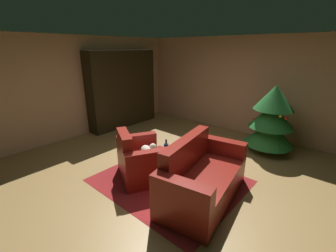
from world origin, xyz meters
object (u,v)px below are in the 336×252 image
at_px(armchair_red, 141,161).
at_px(decorated_tree, 272,118).
at_px(couch_red, 202,178).
at_px(book_stack_on_table, 177,152).
at_px(coffee_table, 177,160).
at_px(bottle_on_table, 166,150).
at_px(bookshelf_unit, 127,90).

relative_size(armchair_red, decorated_tree, 0.79).
xyz_separation_m(couch_red, decorated_tree, (0.20, 2.38, 0.45)).
distance_m(armchair_red, book_stack_on_table, 0.67).
distance_m(coffee_table, decorated_tree, 2.43).
bearing_deg(bottle_on_table, armchair_red, -149.57).
bearing_deg(book_stack_on_table, coffee_table, -47.41).
relative_size(book_stack_on_table, bottle_on_table, 0.71).
xyz_separation_m(bottle_on_table, decorated_tree, (0.95, 2.36, 0.21)).
distance_m(armchair_red, coffee_table, 0.66).
bearing_deg(bottle_on_table, book_stack_on_table, 55.40).
height_order(book_stack_on_table, decorated_tree, decorated_tree).
height_order(armchair_red, decorated_tree, decorated_tree).
height_order(bottle_on_table, decorated_tree, decorated_tree).
distance_m(bookshelf_unit, bottle_on_table, 3.34).
distance_m(coffee_table, book_stack_on_table, 0.13).
bearing_deg(book_stack_on_table, decorated_tree, 69.01).
relative_size(coffee_table, bottle_on_table, 2.12).
xyz_separation_m(bookshelf_unit, book_stack_on_table, (3.02, -1.40, -0.56)).
bearing_deg(couch_red, bookshelf_unit, 156.62).
bearing_deg(book_stack_on_table, armchair_red, -142.39).
bearing_deg(coffee_table, decorated_tree, 70.68).
bearing_deg(decorated_tree, bottle_on_table, -111.99).
bearing_deg(decorated_tree, armchair_red, -117.53).
bearing_deg(bottle_on_table, couch_red, -1.74).
bearing_deg(couch_red, coffee_table, 168.34).
bearing_deg(coffee_table, armchair_red, -149.24).
distance_m(coffee_table, bottle_on_table, 0.25).
bearing_deg(armchair_red, bookshelf_unit, 144.47).
relative_size(bookshelf_unit, bottle_on_table, 6.66).
xyz_separation_m(armchair_red, decorated_tree, (1.35, 2.59, 0.46)).
height_order(coffee_table, book_stack_on_table, book_stack_on_table).
height_order(couch_red, book_stack_on_table, couch_red).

